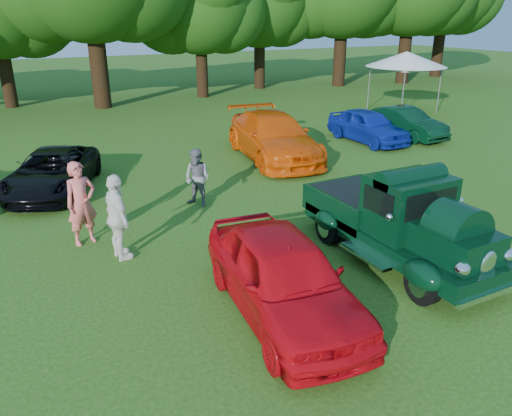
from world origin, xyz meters
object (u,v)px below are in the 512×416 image
back_car_black (52,172)px  spectator_white (118,218)px  back_car_orange (273,137)px  hero_pickup (398,222)px  back_car_green (404,123)px  spectator_pink (81,203)px  red_convertible (283,276)px  canopy_tent (406,60)px  back_car_blue (368,126)px  spectator_grey (197,178)px

back_car_black → spectator_white: bearing=-59.3°
back_car_black → back_car_orange: bearing=23.9°
hero_pickup → back_car_green: size_ratio=1.28×
back_car_green → back_car_orange: bearing=177.8°
back_car_black → spectator_pink: size_ratio=2.26×
red_convertible → canopy_tent: 21.22m
canopy_tent → back_car_orange: bearing=-155.7°
back_car_blue → spectator_grey: bearing=-158.0°
back_car_orange → red_convertible: bearing=-109.3°
back_car_blue → spectator_pink: bearing=-159.0°
back_car_black → canopy_tent: size_ratio=1.03×
spectator_pink → spectator_grey: size_ratio=1.22×
back_car_black → back_car_orange: 7.71m
hero_pickup → spectator_white: hero_pickup is taller
back_car_black → back_car_blue: bearing=25.5°
spectator_grey → back_car_orange: bearing=94.2°
red_convertible → spectator_pink: spectator_pink is taller
hero_pickup → red_convertible: 3.41m
back_car_blue → canopy_tent: bearing=36.4°
back_car_orange → back_car_blue: (4.76, 0.40, -0.14)m
back_car_green → canopy_tent: size_ratio=0.90×
spectator_grey → red_convertible: bearing=-39.7°
back_car_black → canopy_tent: canopy_tent is taller
hero_pickup → red_convertible: hero_pickup is taller
spectator_pink → back_car_black: bearing=77.4°
back_car_orange → back_car_black: bearing=-169.8°
spectator_grey → spectator_white: (-2.71, -2.24, 0.16)m
back_car_black → spectator_grey: 4.66m
back_car_orange → spectator_grey: (-4.28, -3.26, -0.01)m
hero_pickup → back_car_blue: size_ratio=1.24×
back_car_green → spectator_pink: bearing=-166.8°
spectator_white → red_convertible: bearing=-156.0°
back_car_orange → back_car_blue: 4.78m
back_car_blue → canopy_tent: canopy_tent is taller
spectator_grey → canopy_tent: 17.37m
spectator_pink → red_convertible: bearing=-76.2°
back_car_blue → back_car_orange: bearing=-175.2°
spectator_pink → spectator_grey: spectator_pink is taller
back_car_blue → back_car_green: bearing=-2.9°
back_car_black → spectator_pink: spectator_pink is taller
canopy_tent → back_car_black: bearing=-164.9°
back_car_black → spectator_grey: bearing=-19.4°
back_car_green → spectator_pink: 14.95m
hero_pickup → back_car_black: (-6.09, 8.19, -0.22)m
hero_pickup → back_car_orange: bearing=78.9°
back_car_black → back_car_green: (14.39, 0.40, 0.02)m
hero_pickup → canopy_tent: 18.32m
spectator_pink → back_car_orange: bearing=14.9°
red_convertible → back_car_green: size_ratio=1.14×
red_convertible → back_car_blue: size_ratio=1.11×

